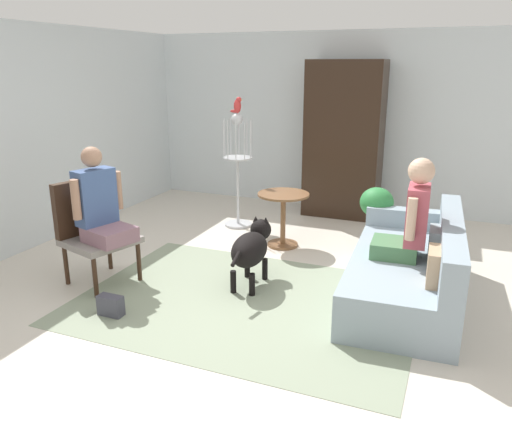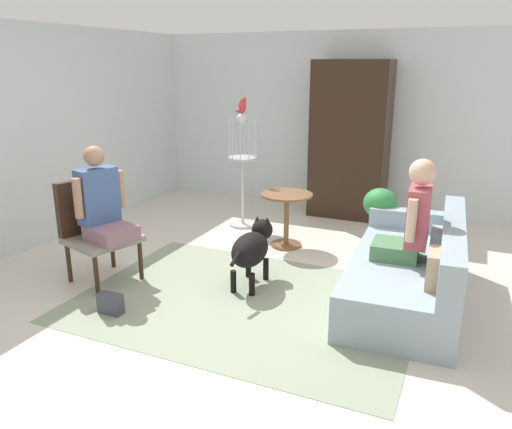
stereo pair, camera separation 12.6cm
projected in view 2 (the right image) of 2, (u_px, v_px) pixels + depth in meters
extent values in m
plane|color=beige|center=(247.00, 292.00, 4.72)|extent=(7.75, 7.75, 0.00)
cube|color=silver|center=(342.00, 122.00, 7.24)|extent=(6.19, 0.12, 2.51)
cube|color=silver|center=(31.00, 137.00, 5.73)|extent=(0.12, 7.06, 2.51)
cube|color=gray|center=(246.00, 301.00, 4.53)|extent=(2.96, 2.15, 0.01)
cube|color=#8EA0AD|center=(404.00, 279.00, 4.51)|extent=(1.01, 2.04, 0.40)
cube|color=#8EA0AD|center=(452.00, 244.00, 4.28)|extent=(0.28, 2.00, 0.37)
cube|color=#8EA0AD|center=(415.00, 220.00, 5.24)|extent=(0.92, 0.23, 0.19)
cube|color=tan|center=(433.00, 268.00, 3.89)|extent=(0.12, 0.32, 0.28)
cube|color=#9EB2B7|center=(436.00, 245.00, 4.38)|extent=(0.12, 0.31, 0.28)
cylinder|color=#382316|center=(141.00, 260.00, 4.95)|extent=(0.04, 0.04, 0.40)
cylinder|color=#382316|center=(96.00, 276.00, 4.59)|extent=(0.04, 0.04, 0.40)
cylinder|color=#382316|center=(112.00, 249.00, 5.25)|extent=(0.04, 0.04, 0.40)
cylinder|color=#382316|center=(69.00, 263.00, 4.89)|extent=(0.04, 0.04, 0.40)
cube|color=gray|center=(103.00, 239.00, 4.86)|extent=(0.73, 0.74, 0.06)
cube|color=#382316|center=(86.00, 205.00, 4.93)|extent=(0.25, 0.59, 0.54)
cube|color=#487A4E|center=(395.00, 250.00, 4.47)|extent=(0.42, 0.39, 0.14)
cube|color=#B24C59|center=(418.00, 217.00, 4.32)|extent=(0.20, 0.38, 0.52)
sphere|color=#DDB293|center=(423.00, 172.00, 4.21)|extent=(0.22, 0.22, 0.22)
cylinder|color=#DDB293|center=(412.00, 220.00, 4.12)|extent=(0.08, 0.08, 0.36)
cylinder|color=#DDB293|center=(416.00, 207.00, 4.53)|extent=(0.08, 0.08, 0.36)
cube|color=gray|center=(111.00, 233.00, 4.73)|extent=(0.51, 0.48, 0.14)
cube|color=#3F598C|center=(98.00, 196.00, 4.75)|extent=(0.28, 0.41, 0.53)
sphere|color=#A57A60|center=(94.00, 156.00, 4.64)|extent=(0.19, 0.19, 0.19)
cylinder|color=#A57A60|center=(120.00, 189.00, 4.88)|extent=(0.08, 0.08, 0.37)
cylinder|color=#A57A60|center=(78.00, 198.00, 4.55)|extent=(0.08, 0.08, 0.37)
cylinder|color=brown|center=(287.00, 195.00, 5.74)|extent=(0.60, 0.60, 0.02)
cylinder|color=brown|center=(286.00, 221.00, 5.84)|extent=(0.06, 0.06, 0.61)
cylinder|color=brown|center=(286.00, 245.00, 5.92)|extent=(0.36, 0.36, 0.03)
ellipsoid|color=black|center=(250.00, 250.00, 4.75)|extent=(0.34, 0.57, 0.31)
sphere|color=black|center=(262.00, 230.00, 5.03)|extent=(0.21, 0.21, 0.21)
cone|color=black|center=(257.00, 219.00, 5.01)|extent=(0.06, 0.06, 0.06)
cone|color=black|center=(267.00, 220.00, 4.98)|extent=(0.06, 0.06, 0.06)
cylinder|color=black|center=(235.00, 259.00, 4.42)|extent=(0.05, 0.18, 0.10)
cylinder|color=black|center=(248.00, 267.00, 5.03)|extent=(0.06, 0.06, 0.22)
cylinder|color=black|center=(266.00, 269.00, 4.97)|extent=(0.06, 0.06, 0.22)
cylinder|color=black|center=(233.00, 282.00, 4.68)|extent=(0.06, 0.06, 0.22)
cylinder|color=black|center=(252.00, 285.00, 4.62)|extent=(0.06, 0.06, 0.22)
cylinder|color=silver|center=(243.00, 224.00, 6.68)|extent=(0.36, 0.36, 0.03)
cylinder|color=silver|center=(243.00, 193.00, 6.56)|extent=(0.04, 0.04, 0.90)
cylinder|color=silver|center=(242.00, 158.00, 6.42)|extent=(0.38, 0.38, 0.02)
cylinder|color=silver|center=(255.00, 139.00, 6.28)|extent=(0.01, 0.01, 0.48)
cylinder|color=silver|center=(256.00, 138.00, 6.39)|extent=(0.01, 0.01, 0.48)
cylinder|color=silver|center=(252.00, 137.00, 6.48)|extent=(0.01, 0.01, 0.48)
cylinder|color=silver|center=(244.00, 136.00, 6.52)|extent=(0.01, 0.01, 0.48)
cylinder|color=silver|center=(236.00, 137.00, 6.50)|extent=(0.01, 0.01, 0.48)
cylinder|color=silver|center=(230.00, 138.00, 6.42)|extent=(0.01, 0.01, 0.48)
cylinder|color=silver|center=(228.00, 139.00, 6.32)|extent=(0.01, 0.01, 0.48)
cylinder|color=silver|center=(232.00, 140.00, 6.22)|extent=(0.01, 0.01, 0.48)
cylinder|color=silver|center=(240.00, 140.00, 6.18)|extent=(0.01, 0.01, 0.48)
cylinder|color=silver|center=(249.00, 140.00, 6.20)|extent=(0.01, 0.01, 0.48)
sphere|color=silver|center=(242.00, 119.00, 6.28)|extent=(0.15, 0.15, 0.15)
ellipsoid|color=red|center=(242.00, 106.00, 6.23)|extent=(0.09, 0.10, 0.17)
sphere|color=red|center=(244.00, 100.00, 6.20)|extent=(0.07, 0.07, 0.07)
cone|color=#D8BF4C|center=(246.00, 100.00, 6.19)|extent=(0.03, 0.02, 0.02)
ellipsoid|color=red|center=(239.00, 111.00, 6.27)|extent=(0.12, 0.03, 0.04)
cylinder|color=#4C5156|center=(377.00, 244.00, 5.60)|extent=(0.26, 0.26, 0.26)
cylinder|color=brown|center=(379.00, 225.00, 5.53)|extent=(0.03, 0.03, 0.20)
ellipsoid|color=#308541|center=(380.00, 203.00, 5.46)|extent=(0.37, 0.37, 0.33)
cube|color=black|center=(350.00, 140.00, 6.85)|extent=(1.01, 0.56, 2.12)
cube|color=#3F3F4C|center=(111.00, 304.00, 4.29)|extent=(0.22, 0.10, 0.18)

